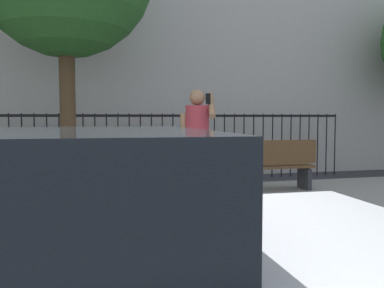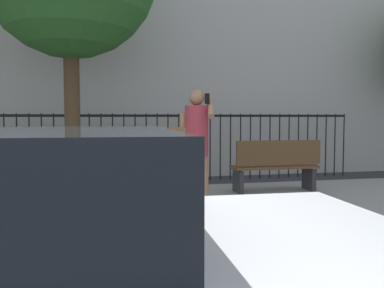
% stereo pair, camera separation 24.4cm
% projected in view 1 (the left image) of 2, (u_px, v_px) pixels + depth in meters
% --- Properties ---
extents(ground_plane, '(60.00, 60.00, 0.00)m').
position_uv_depth(ground_plane, '(129.00, 288.00, 3.65)').
color(ground_plane, '#333338').
extents(sidewalk, '(28.00, 4.40, 0.15)m').
position_uv_depth(sidewalk, '(112.00, 220.00, 5.77)').
color(sidewalk, gray).
rests_on(sidewalk, ground).
extents(iron_fence, '(12.03, 0.04, 1.60)m').
position_uv_depth(iron_fence, '(101.00, 139.00, 9.28)').
color(iron_fence, black).
rests_on(iron_fence, ground).
extents(parked_hatchback, '(4.26, 1.97, 1.45)m').
position_uv_depth(parked_hatchback, '(32.00, 286.00, 1.98)').
color(parked_hatchback, '#ADAFB5').
rests_on(parked_hatchback, ground).
extents(pedestrian_on_phone, '(0.70, 0.52, 1.76)m').
position_uv_depth(pedestrian_on_phone, '(196.00, 141.00, 5.95)').
color(pedestrian_on_phone, '#936B4C').
rests_on(pedestrian_on_phone, sidewalk).
extents(street_bench, '(1.60, 0.45, 0.95)m').
position_uv_depth(street_bench, '(273.00, 164.00, 7.58)').
color(street_bench, brown).
rests_on(street_bench, sidewalk).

